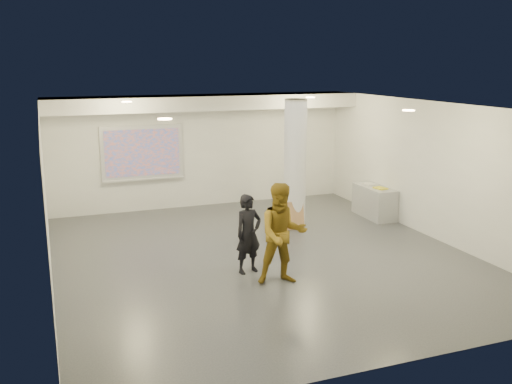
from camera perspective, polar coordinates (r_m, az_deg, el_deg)
name	(u,v)px	position (r m, az deg, el deg)	size (l,w,h in m)	color
floor	(263,257)	(11.53, 0.70, -6.48)	(8.00, 9.00, 0.01)	#383B40
ceiling	(263,106)	(10.91, 0.75, 8.55)	(8.00, 9.00, 0.01)	silver
wall_back	(202,151)	(15.34, -5.42, 4.13)	(8.00, 0.01, 3.00)	silver
wall_front	(396,256)	(7.27, 13.81, -6.20)	(8.00, 0.01, 3.00)	silver
wall_left	(46,201)	(10.40, -20.28, -0.86)	(0.01, 9.00, 3.00)	silver
wall_right	(433,170)	(13.09, 17.27, 2.08)	(0.01, 9.00, 3.00)	silver
soffit_band	(207,102)	(14.66, -4.95, 8.93)	(8.00, 1.10, 0.36)	silver
downlight_nw	(127,102)	(12.78, -12.80, 8.79)	(0.22, 0.22, 0.02)	#F3C48E
downlight_ne	(310,97)	(14.08, 5.45, 9.41)	(0.22, 0.22, 0.02)	#F3C48E
downlight_sw	(165,119)	(8.85, -9.11, 7.22)	(0.22, 0.22, 0.02)	#F3C48E
downlight_se	(408,110)	(10.64, 15.01, 7.89)	(0.22, 0.22, 0.02)	#F3C48E
column	(295,164)	(13.33, 3.92, 2.82)	(0.52, 0.52, 3.00)	silver
projection_screen	(142,153)	(14.95, -11.31, 3.82)	(2.10, 0.13, 1.42)	silver
credenza	(374,202)	(14.63, 11.75, -0.97)	(0.55, 1.33, 0.77)	#949799
papers_stack	(370,184)	(14.81, 11.29, 0.81)	(0.26, 0.33, 0.02)	silver
postit_pad	(380,188)	(14.34, 12.34, 0.38)	(0.23, 0.32, 0.03)	yellow
cardboard_back	(292,216)	(13.31, 3.60, -2.39)	(0.59, 0.05, 0.64)	#9C724A
cardboard_front	(289,217)	(13.40, 3.34, -2.52)	(0.49, 0.05, 0.54)	#9C724A
woman	(248,234)	(10.50, -0.76, -4.21)	(0.54, 0.35, 1.48)	black
man	(282,234)	(9.96, 2.66, -4.21)	(0.88, 0.68, 1.80)	olive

